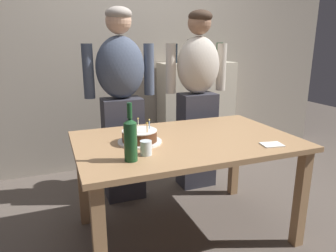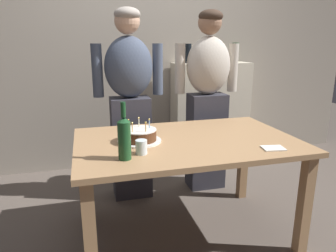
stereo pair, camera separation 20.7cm
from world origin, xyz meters
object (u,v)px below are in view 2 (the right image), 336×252
at_px(wine_bottle, 124,137).
at_px(napkin_stack, 273,148).
at_px(birthday_cake, 139,136).
at_px(person_woman_cardigan, 207,99).
at_px(water_glass_near, 141,147).
at_px(person_man_bearded, 130,103).

xyz_separation_m(wine_bottle, napkin_stack, (0.92, -0.07, -0.13)).
distance_m(birthday_cake, person_woman_cardigan, 1.04).
relative_size(water_glass_near, napkin_stack, 0.64).
relative_size(birthday_cake, water_glass_near, 3.40).
bearing_deg(napkin_stack, person_woman_cardigan, 90.91).
distance_m(napkin_stack, person_man_bearded, 1.30).
height_order(water_glass_near, wine_bottle, wine_bottle).
bearing_deg(water_glass_near, person_man_bearded, 85.67).
distance_m(birthday_cake, wine_bottle, 0.33).
xyz_separation_m(wine_bottle, person_woman_cardigan, (0.90, 0.99, 0.00)).
bearing_deg(water_glass_near, wine_bottle, -151.13).
xyz_separation_m(napkin_stack, person_man_bearded, (-0.74, 1.05, 0.13)).
bearing_deg(wine_bottle, birthday_cake, 65.27).
bearing_deg(person_man_bearded, water_glass_near, 85.67).
bearing_deg(water_glass_near, napkin_stack, -8.87).
xyz_separation_m(water_glass_near, wine_bottle, (-0.11, -0.06, 0.09)).
xyz_separation_m(person_man_bearded, person_woman_cardigan, (0.73, 0.00, 0.00)).
distance_m(birthday_cake, napkin_stack, 0.86).
xyz_separation_m(wine_bottle, person_man_bearded, (0.18, 0.99, 0.00)).
bearing_deg(water_glass_near, birthday_cake, 83.11).
height_order(birthday_cake, person_man_bearded, person_man_bearded).
bearing_deg(birthday_cake, wine_bottle, -114.73).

